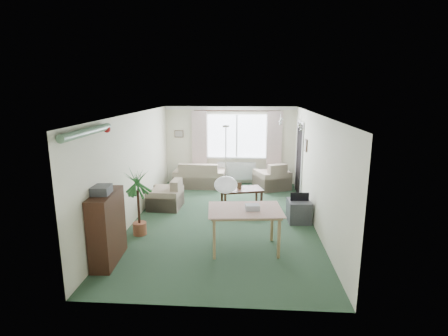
# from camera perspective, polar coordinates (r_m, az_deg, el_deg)

# --- Properties ---
(ground) EXTENTS (6.50, 6.50, 0.00)m
(ground) POSITION_cam_1_polar(r_m,az_deg,el_deg) (8.04, -0.14, -8.50)
(ground) COLOR #28432E
(window) EXTENTS (1.80, 0.03, 1.30)m
(window) POSITION_cam_1_polar(r_m,az_deg,el_deg) (10.80, 2.10, 5.25)
(window) COLOR white
(curtain_rod) EXTENTS (2.60, 0.03, 0.03)m
(curtain_rod) POSITION_cam_1_polar(r_m,az_deg,el_deg) (10.64, 2.12, 9.31)
(curtain_rod) COLOR black
(curtain_left) EXTENTS (0.45, 0.08, 2.00)m
(curtain_left) POSITION_cam_1_polar(r_m,az_deg,el_deg) (10.83, -4.04, 4.02)
(curtain_left) COLOR beige
(curtain_right) EXTENTS (0.45, 0.08, 2.00)m
(curtain_right) POSITION_cam_1_polar(r_m,az_deg,el_deg) (10.76, 8.22, 3.86)
(curtain_right) COLOR beige
(radiator) EXTENTS (1.20, 0.10, 0.55)m
(radiator) POSITION_cam_1_polar(r_m,az_deg,el_deg) (10.96, 2.04, -0.49)
(radiator) COLOR white
(doorway) EXTENTS (0.03, 0.95, 2.00)m
(doorway) POSITION_cam_1_polar(r_m,az_deg,el_deg) (9.97, 12.20, 1.41)
(doorway) COLOR black
(pendant_lamp) EXTENTS (0.36, 0.36, 0.36)m
(pendant_lamp) POSITION_cam_1_polar(r_m,az_deg,el_deg) (5.38, 0.29, -2.75)
(pendant_lamp) COLOR white
(tinsel_garland) EXTENTS (1.60, 1.60, 0.12)m
(tinsel_garland) POSITION_cam_1_polar(r_m,az_deg,el_deg) (5.75, -21.39, 5.52)
(tinsel_garland) COLOR #196626
(bauble_cluster_a) EXTENTS (0.20, 0.20, 0.20)m
(bauble_cluster_a) POSITION_cam_1_polar(r_m,az_deg,el_deg) (8.44, 9.21, 7.89)
(bauble_cluster_a) COLOR silver
(bauble_cluster_b) EXTENTS (0.20, 0.20, 0.20)m
(bauble_cluster_b) POSITION_cam_1_polar(r_m,az_deg,el_deg) (7.28, 12.43, 6.99)
(bauble_cluster_b) COLOR silver
(wall_picture_back) EXTENTS (0.28, 0.03, 0.22)m
(wall_picture_back) POSITION_cam_1_polar(r_m,az_deg,el_deg) (10.99, -7.37, 5.55)
(wall_picture_back) COLOR brown
(wall_picture_right) EXTENTS (0.03, 0.24, 0.30)m
(wall_picture_right) POSITION_cam_1_polar(r_m,az_deg,el_deg) (8.90, 13.25, 3.61)
(wall_picture_right) COLOR brown
(sofa) EXTENTS (1.53, 0.83, 0.76)m
(sofa) POSITION_cam_1_polar(r_m,az_deg,el_deg) (10.63, -3.97, -1.05)
(sofa) COLOR beige
(sofa) RESTS_ON ground
(armchair_corner) EXTENTS (1.16, 1.14, 0.80)m
(armchair_corner) POSITION_cam_1_polar(r_m,az_deg,el_deg) (10.49, 7.83, -1.21)
(armchair_corner) COLOR beige
(armchair_corner) RESTS_ON ground
(armchair_left) EXTENTS (0.81, 0.85, 0.73)m
(armchair_left) POSITION_cam_1_polar(r_m,az_deg,el_deg) (8.86, -9.55, -4.15)
(armchair_left) COLOR #C2BC92
(armchair_left) RESTS_ON ground
(coffee_table) EXTENTS (1.13, 0.80, 0.46)m
(coffee_table) POSITION_cam_1_polar(r_m,az_deg,el_deg) (8.90, 2.85, -4.81)
(coffee_table) COLOR black
(coffee_table) RESTS_ON ground
(photo_frame) EXTENTS (0.12, 0.06, 0.16)m
(photo_frame) POSITION_cam_1_polar(r_m,az_deg,el_deg) (8.82, 2.51, -2.86)
(photo_frame) COLOR brown
(photo_frame) RESTS_ON coffee_table
(bookshelf) EXTENTS (0.39, 1.02, 1.23)m
(bookshelf) POSITION_cam_1_polar(r_m,az_deg,el_deg) (6.35, -18.53, -9.22)
(bookshelf) COLOR black
(bookshelf) RESTS_ON ground
(hifi_box) EXTENTS (0.31, 0.37, 0.14)m
(hifi_box) POSITION_cam_1_polar(r_m,az_deg,el_deg) (6.10, -19.39, -3.40)
(hifi_box) COLOR #3E4044
(hifi_box) RESTS_ON bookshelf
(houseplant) EXTENTS (0.74, 0.74, 1.37)m
(houseplant) POSITION_cam_1_polar(r_m,az_deg,el_deg) (7.26, -13.81, -5.50)
(houseplant) COLOR #21612C
(houseplant) RESTS_ON ground
(dining_table) EXTENTS (1.30, 0.94, 0.77)m
(dining_table) POSITION_cam_1_polar(r_m,az_deg,el_deg) (6.54, 3.41, -10.05)
(dining_table) COLOR tan
(dining_table) RESTS_ON ground
(gift_box) EXTENTS (0.27, 0.21, 0.12)m
(gift_box) POSITION_cam_1_polar(r_m,az_deg,el_deg) (6.34, 4.65, -6.50)
(gift_box) COLOR #B6B6C1
(gift_box) RESTS_ON dining_table
(tv_cube) EXTENTS (0.52, 0.57, 0.49)m
(tv_cube) POSITION_cam_1_polar(r_m,az_deg,el_deg) (8.05, 12.12, -6.89)
(tv_cube) COLOR #35363A
(tv_cube) RESTS_ON ground
(pet_bed) EXTENTS (0.72, 0.72, 0.12)m
(pet_bed) POSITION_cam_1_polar(r_m,az_deg,el_deg) (8.29, 4.74, -7.43)
(pet_bed) COLOR navy
(pet_bed) RESTS_ON ground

